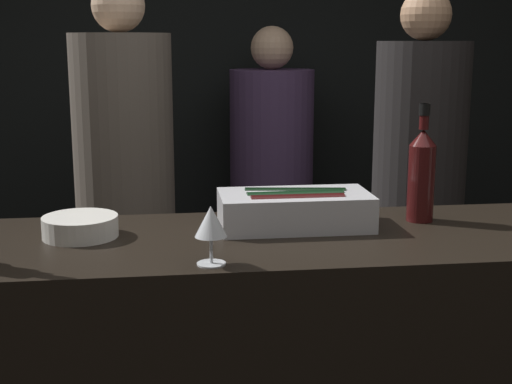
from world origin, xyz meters
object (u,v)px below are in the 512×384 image
(person_blond_tee, at_px, (271,178))
(ice_bin_with_bottles, at_px, (295,208))
(bowl_white, at_px, (80,226))
(wine_glass, at_px, (211,223))
(red_wine_bottle_black_foil, at_px, (422,172))
(person_in_hoodie, at_px, (418,182))
(person_grey_polo, at_px, (125,184))

(person_blond_tee, bearing_deg, ice_bin_with_bottles, 164.91)
(bowl_white, relative_size, wine_glass, 1.42)
(wine_glass, relative_size, red_wine_bottle_black_foil, 0.41)
(ice_bin_with_bottles, height_order, red_wine_bottle_black_foil, red_wine_bottle_black_foil)
(ice_bin_with_bottles, height_order, person_in_hoodie, person_in_hoodie)
(person_in_hoodie, bearing_deg, person_blond_tee, -129.79)
(person_blond_tee, height_order, person_grey_polo, person_grey_polo)
(ice_bin_with_bottles, relative_size, wine_glass, 2.98)
(ice_bin_with_bottles, relative_size, person_grey_polo, 0.24)
(bowl_white, xyz_separation_m, person_grey_polo, (0.07, 0.98, -0.08))
(red_wine_bottle_black_foil, bearing_deg, ice_bin_with_bottles, -176.09)
(bowl_white, xyz_separation_m, wine_glass, (0.34, -0.29, 0.07))
(ice_bin_with_bottles, distance_m, bowl_white, 0.61)
(wine_glass, xyz_separation_m, person_in_hoodie, (0.97, 1.24, -0.17))
(bowl_white, relative_size, person_blond_tee, 0.12)
(ice_bin_with_bottles, relative_size, person_in_hoodie, 0.24)
(wine_glass, bearing_deg, ice_bin_with_bottles, 50.70)
(ice_bin_with_bottles, distance_m, wine_glass, 0.42)
(bowl_white, height_order, wine_glass, wine_glass)
(bowl_white, bearing_deg, wine_glass, -40.81)
(red_wine_bottle_black_foil, distance_m, person_grey_polo, 1.32)
(ice_bin_with_bottles, xyz_separation_m, person_grey_polo, (-0.54, 0.95, -0.11))
(wine_glass, height_order, red_wine_bottle_black_foil, red_wine_bottle_black_foil)
(red_wine_bottle_black_foil, xyz_separation_m, person_blond_tee, (-0.22, 1.51, -0.30))
(person_in_hoodie, bearing_deg, red_wine_bottle_black_foil, -11.19)
(wine_glass, relative_size, person_in_hoodie, 0.08)
(ice_bin_with_bottles, xyz_separation_m, red_wine_bottle_black_foil, (0.39, 0.03, 0.09))
(wine_glass, bearing_deg, red_wine_bottle_black_foil, 28.28)
(bowl_white, xyz_separation_m, person_in_hoodie, (1.31, 0.95, -0.10))
(ice_bin_with_bottles, height_order, wine_glass, wine_glass)
(ice_bin_with_bottles, bearing_deg, person_blond_tee, 83.91)
(red_wine_bottle_black_foil, height_order, person_blond_tee, person_blond_tee)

